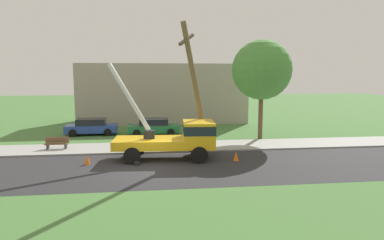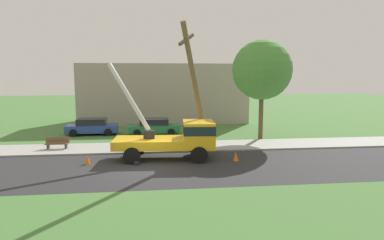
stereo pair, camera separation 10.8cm
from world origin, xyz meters
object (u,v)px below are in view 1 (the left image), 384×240
traffic_cone_behind (87,160)px  parked_sedan_green (154,127)px  leaning_utility_pole (196,90)px  traffic_cone_ahead (236,156)px  roadside_tree_near (262,70)px  park_bench (57,144)px  parked_sedan_blue (92,127)px  utility_truck (178,136)px

traffic_cone_behind → parked_sedan_green: parked_sedan_green is taller
leaning_utility_pole → traffic_cone_ahead: (2.26, -1.52, -4.01)m
parked_sedan_green → roadside_tree_near: bearing=-19.0°
parked_sedan_green → roadside_tree_near: size_ratio=0.55×
traffic_cone_behind → roadside_tree_near: roadside_tree_near is taller
traffic_cone_behind → park_bench: bearing=123.8°
traffic_cone_behind → parked_sedan_blue: (-1.44, 10.21, 0.43)m
utility_truck → parked_sedan_blue: utility_truck is taller
parked_sedan_blue → parked_sedan_green: (5.41, -0.67, 0.00)m
park_bench → leaning_utility_pole: bearing=-17.2°
parked_sedan_blue → utility_truck: bearing=-54.1°
leaning_utility_pole → traffic_cone_ahead: bearing=-33.9°
parked_sedan_blue → parked_sedan_green: same height
parked_sedan_blue → parked_sedan_green: size_ratio=1.00×
utility_truck → leaning_utility_pole: leaning_utility_pole is taller
utility_truck → park_bench: 8.95m
parked_sedan_blue → traffic_cone_behind: bearing=-82.0°
traffic_cone_behind → roadside_tree_near: 15.21m
roadside_tree_near → traffic_cone_ahead: bearing=-119.0°
traffic_cone_ahead → parked_sedan_blue: bearing=134.6°
traffic_cone_behind → traffic_cone_ahead: bearing=-1.6°
traffic_cone_behind → parked_sedan_blue: size_ratio=0.13×
leaning_utility_pole → traffic_cone_behind: 7.84m
leaning_utility_pole → parked_sedan_blue: leaning_utility_pole is taller
leaning_utility_pole → parked_sedan_blue: size_ratio=1.89×
roadside_tree_near → parked_sedan_blue: bearing=165.4°
utility_truck → roadside_tree_near: (7.24, 5.81, 4.19)m
traffic_cone_ahead → park_bench: size_ratio=0.35×
utility_truck → parked_sedan_green: size_ratio=1.52×
leaning_utility_pole → traffic_cone_ahead: 4.85m
utility_truck → parked_sedan_blue: size_ratio=1.52×
roadside_tree_near → parked_sedan_green: bearing=161.0°
traffic_cone_ahead → traffic_cone_behind: size_ratio=1.00×
traffic_cone_ahead → parked_sedan_green: (-4.91, 9.79, 0.43)m
utility_truck → parked_sedan_green: utility_truck is taller
traffic_cone_ahead → parked_sedan_green: size_ratio=0.13×
parked_sedan_blue → roadside_tree_near: 15.36m
parked_sedan_blue → parked_sedan_green: 5.45m
parked_sedan_green → leaning_utility_pole: bearing=-72.2°
leaning_utility_pole → parked_sedan_green: 9.39m
parked_sedan_blue → leaning_utility_pole: bearing=-48.0°
utility_truck → traffic_cone_ahead: (3.47, -0.99, -1.13)m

